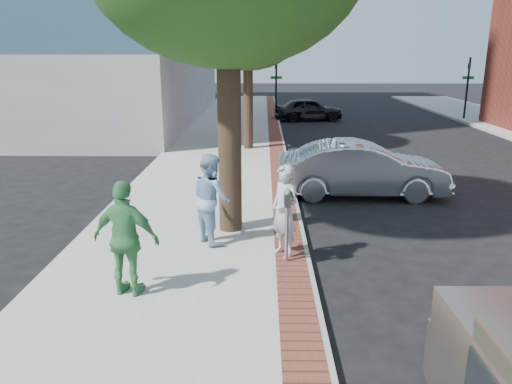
{
  "coord_description": "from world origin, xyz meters",
  "views": [
    {
      "loc": [
        0.15,
        -9.02,
        4.11
      ],
      "look_at": [
        -0.01,
        1.32,
        1.2
      ],
      "focal_mm": 35.0,
      "sensor_mm": 36.0,
      "label": 1
    }
  ],
  "objects_px": {
    "sedan_silver": "(362,169)",
    "person_officer": "(211,198)",
    "person_green": "(126,239)",
    "bg_car": "(309,109)",
    "person_gray": "(284,211)",
    "parking_meter": "(287,210)"
  },
  "relations": [
    {
      "from": "parking_meter",
      "to": "bg_car",
      "type": "bearing_deg",
      "value": 83.95
    },
    {
      "from": "person_officer",
      "to": "sedan_silver",
      "type": "height_order",
      "value": "person_officer"
    },
    {
      "from": "person_officer",
      "to": "person_green",
      "type": "distance_m",
      "value": 2.71
    },
    {
      "from": "bg_car",
      "to": "sedan_silver",
      "type": "bearing_deg",
      "value": 172.41
    },
    {
      "from": "person_green",
      "to": "sedan_silver",
      "type": "bearing_deg",
      "value": -114.99
    },
    {
      "from": "person_officer",
      "to": "person_green",
      "type": "height_order",
      "value": "person_green"
    },
    {
      "from": "person_officer",
      "to": "sedan_silver",
      "type": "relative_size",
      "value": 0.39
    },
    {
      "from": "parking_meter",
      "to": "bg_car",
      "type": "xyz_separation_m",
      "value": [
        2.32,
        21.93,
        -0.51
      ]
    },
    {
      "from": "person_green",
      "to": "sedan_silver",
      "type": "height_order",
      "value": "person_green"
    },
    {
      "from": "parking_meter",
      "to": "person_officer",
      "type": "bearing_deg",
      "value": 145.51
    },
    {
      "from": "person_green",
      "to": "bg_car",
      "type": "xyz_separation_m",
      "value": [
        5.03,
        23.32,
        -0.44
      ]
    },
    {
      "from": "sedan_silver",
      "to": "parking_meter",
      "type": "bearing_deg",
      "value": 155.64
    },
    {
      "from": "person_gray",
      "to": "bg_car",
      "type": "distance_m",
      "value": 21.75
    },
    {
      "from": "sedan_silver",
      "to": "person_green",
      "type": "bearing_deg",
      "value": 142.67
    },
    {
      "from": "person_officer",
      "to": "bg_car",
      "type": "xyz_separation_m",
      "value": [
        3.89,
        20.86,
        -0.42
      ]
    },
    {
      "from": "person_gray",
      "to": "person_officer",
      "type": "height_order",
      "value": "person_officer"
    },
    {
      "from": "sedan_silver",
      "to": "person_officer",
      "type": "bearing_deg",
      "value": 136.51
    },
    {
      "from": "person_green",
      "to": "person_gray",
      "type": "bearing_deg",
      "value": -134.61
    },
    {
      "from": "person_officer",
      "to": "sedan_silver",
      "type": "bearing_deg",
      "value": -77.97
    },
    {
      "from": "person_officer",
      "to": "person_green",
      "type": "bearing_deg",
      "value": 121.26
    },
    {
      "from": "parking_meter",
      "to": "person_green",
      "type": "xyz_separation_m",
      "value": [
        -2.71,
        -1.39,
        -0.07
      ]
    },
    {
      "from": "parking_meter",
      "to": "person_officer",
      "type": "distance_m",
      "value": 1.9
    }
  ]
}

